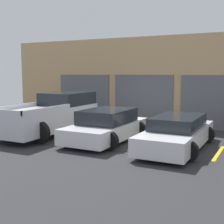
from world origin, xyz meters
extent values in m
plane|color=#2D2D30|center=(0.00, 0.00, 0.00)|extent=(28.00, 28.00, 0.00)
cube|color=tan|center=(0.00, 3.30, 2.27)|extent=(17.00, 0.60, 4.54)
cube|color=#595B60|center=(-3.81, 2.96, 1.29)|extent=(3.21, 0.08, 2.58)
cube|color=#595B60|center=(-0.20, 2.96, 1.29)|extent=(3.21, 0.08, 2.58)
cube|color=#595B60|center=(3.41, 2.96, 1.29)|extent=(3.21, 0.08, 2.58)
cube|color=silver|center=(-2.86, -1.48, 0.71)|extent=(1.91, 5.25, 0.95)
cube|color=#1E2328|center=(-2.86, -0.04, 1.48)|extent=(1.76, 2.36, 0.58)
cube|color=silver|center=(-3.77, -2.66, 1.28)|extent=(0.08, 2.89, 0.18)
cube|color=silver|center=(-1.94, -2.66, 1.28)|extent=(0.08, 2.89, 0.18)
cube|color=silver|center=(-2.86, -4.07, 1.28)|extent=(1.91, 0.08, 0.18)
cylinder|color=black|center=(-3.70, 0.15, 0.43)|extent=(0.87, 0.22, 0.87)
cylinder|color=black|center=(-2.01, 0.15, 0.43)|extent=(0.87, 0.22, 0.87)
cylinder|color=black|center=(-3.70, -3.11, 0.43)|extent=(0.87, 0.22, 0.87)
cylinder|color=black|center=(-2.01, -3.11, 0.43)|extent=(0.87, 0.22, 0.87)
cube|color=white|center=(0.00, -1.48, 0.43)|extent=(1.85, 4.26, 0.57)
cube|color=#1E2328|center=(0.00, -1.37, 0.98)|extent=(1.63, 2.34, 0.53)
cylinder|color=black|center=(-0.81, -0.16, 0.33)|extent=(0.67, 0.22, 0.67)
cylinder|color=black|center=(0.81, -0.16, 0.33)|extent=(0.67, 0.22, 0.67)
cylinder|color=black|center=(-0.81, -2.80, 0.33)|extent=(0.67, 0.22, 0.67)
cylinder|color=black|center=(0.81, -2.80, 0.33)|extent=(0.67, 0.22, 0.67)
cube|color=white|center=(2.86, -1.48, 0.44)|extent=(1.70, 4.72, 0.60)
cube|color=#1E2328|center=(2.86, -1.36, 0.96)|extent=(1.50, 2.59, 0.43)
cylinder|color=black|center=(2.12, -0.02, 0.32)|extent=(0.65, 0.22, 0.65)
cylinder|color=black|center=(3.60, -0.02, 0.32)|extent=(0.65, 0.22, 0.65)
cylinder|color=black|center=(2.12, -2.94, 0.32)|extent=(0.65, 0.22, 0.65)
cylinder|color=black|center=(3.60, -2.94, 0.32)|extent=(0.65, 0.22, 0.65)
cube|color=gold|center=(-4.28, -1.48, 0.00)|extent=(0.12, 2.20, 0.01)
cube|color=gold|center=(-1.43, -1.48, 0.00)|extent=(0.12, 2.20, 0.01)
cube|color=gold|center=(1.43, -1.48, 0.00)|extent=(0.12, 2.20, 0.01)
cube|color=gold|center=(4.28, -1.48, 0.00)|extent=(0.12, 2.20, 0.01)
camera|label=1|loc=(5.74, -12.23, 2.69)|focal=50.00mm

